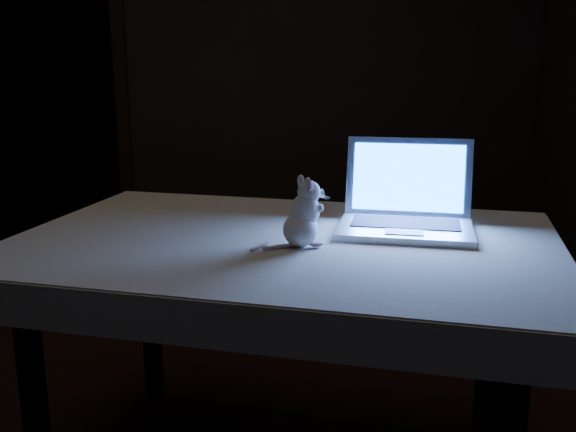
{
  "coord_description": "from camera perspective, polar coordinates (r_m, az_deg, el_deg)",
  "views": [
    {
      "loc": [
        -0.14,
        -1.82,
        1.23
      ],
      "look_at": [
        0.1,
        -0.14,
        0.82
      ],
      "focal_mm": 40.0,
      "sensor_mm": 36.0,
      "label": 1
    }
  ],
  "objects": [
    {
      "name": "back_wall",
      "position": [
        4.32,
        -6.46,
        14.35
      ],
      "size": [
        4.5,
        0.04,
        2.6
      ],
      "primitive_type": "cube",
      "color": "black",
      "rests_on": "ground"
    },
    {
      "name": "doorway",
      "position": [
        4.43,
        -20.99,
        10.5
      ],
      "size": [
        1.06,
        0.36,
        2.13
      ],
      "primitive_type": null,
      "color": "black",
      "rests_on": "back_wall"
    },
    {
      "name": "table",
      "position": [
        1.93,
        -0.33,
        -12.92
      ],
      "size": [
        1.62,
        1.35,
        0.75
      ],
      "primitive_type": null,
      "rotation": [
        0.0,
        0.0,
        -0.39
      ],
      "color": "black",
      "rests_on": "floor"
    },
    {
      "name": "tablecloth",
      "position": [
        1.78,
        2.38,
        -3.88
      ],
      "size": [
        1.73,
        1.4,
        0.11
      ],
      "primitive_type": null,
      "rotation": [
        0.0,
        0.0,
        -0.3
      ],
      "color": "beige",
      "rests_on": "table"
    },
    {
      "name": "laptop",
      "position": [
        1.85,
        10.52,
        2.42
      ],
      "size": [
        0.47,
        0.44,
        0.26
      ],
      "primitive_type": null,
      "rotation": [
        0.0,
        0.0,
        -0.35
      ],
      "color": "silver",
      "rests_on": "tablecloth"
    },
    {
      "name": "plush_mouse",
      "position": [
        1.69,
        1.11,
        0.33
      ],
      "size": [
        0.17,
        0.17,
        0.19
      ],
      "primitive_type": null,
      "rotation": [
        0.0,
        0.0,
        -0.31
      ],
      "color": "silver",
      "rests_on": "tablecloth"
    }
  ]
}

